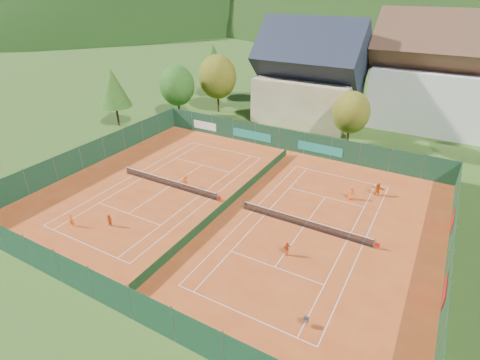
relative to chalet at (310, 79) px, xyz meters
The scene contains 31 objects.
ground 30.87m from the chalet, 84.29° to the right, with size 600.00×600.00×0.00m, color #2F5119.
clay_pad 30.87m from the chalet, 84.29° to the right, with size 40.00×32.00×0.01m, color #B8461B.
court_markings_left 31.12m from the chalet, 99.46° to the right, with size 11.03×23.83×0.00m.
court_markings_right 32.63m from the chalet, 69.86° to the right, with size 11.03×23.83×0.00m.
tennis_net_left 31.00m from the chalet, 99.17° to the right, with size 13.30×0.10×1.02m.
tennis_net_right 32.59m from the chalet, 69.60° to the right, with size 13.30×0.10×1.02m.
court_divider 30.77m from the chalet, 84.29° to the right, with size 0.03×28.80×1.00m.
fence_north 15.14m from the chalet, 79.70° to the right, with size 40.00×0.10×3.00m.
fence_south 46.38m from the chalet, 86.27° to the right, with size 40.00×0.04×3.00m.
fence_west 34.86m from the chalet, 119.54° to the right, with size 0.04×32.00×3.00m.
fence_east 38.11m from the chalet, 52.48° to the right, with size 0.09×32.00×3.00m.
chalet is the anchor object (origin of this frame).
hotel_block_a 19.94m from the chalet, 17.53° to the left, with size 21.60×11.00×17.25m.
tree_west_front 21.51m from the chalet, 152.24° to the right, with size 5.72×5.72×8.69m.
tree_west_mid 15.53m from the chalet, 165.07° to the right, with size 6.44×6.44×9.78m.
tree_west_back 21.38m from the chalet, 169.22° to the left, with size 5.60×5.60×10.00m.
tree_center 12.19m from the chalet, 41.63° to the right, with size 5.01×5.01×7.60m.
tree_west_side 30.81m from the chalet, 144.25° to the right, with size 5.04×5.04×9.00m.
mountain_backdrop 211.04m from the chalet, 81.19° to the left, with size 820.00×530.00×242.00m.
ball_hopper 43.87m from the chalet, 69.50° to the right, with size 0.34×0.34×0.80m.
loose_ball_0 39.49m from the chalet, 99.33° to the right, with size 0.07×0.07×0.07m, color #CCD833.
loose_ball_1 41.61m from the chalet, 79.55° to the right, with size 0.07×0.07×0.07m, color #CCD833.
loose_ball_2 27.63m from the chalet, 76.14° to the right, with size 0.07×0.07×0.07m, color #CCD833.
loose_ball_3 23.27m from the chalet, 94.86° to the right, with size 0.07×0.07×0.07m, color #CCD833.
loose_ball_4 38.88m from the chalet, 65.90° to the right, with size 0.07×0.07×0.07m, color #CCD833.
player_left_near 41.80m from the chalet, 101.14° to the right, with size 0.48×0.31×1.31m, color orange.
player_left_mid 39.62m from the chalet, 97.16° to the right, with size 0.62×0.49×1.29m, color #D94B13.
player_left_far 29.93m from the chalet, 96.54° to the right, with size 0.93×0.53×1.44m, color #F45915.
player_right_near 36.81m from the chalet, 72.03° to the right, with size 0.79×0.33×1.34m, color #D24312.
player_right_far_a 27.07m from the chalet, 59.34° to the right, with size 0.73×0.48×1.50m, color orange.
player_right_far_b 26.49m from the chalet, 52.54° to the right, with size 1.41×0.45×1.52m, color #D55612.
Camera 1 is at (17.06, -28.11, 20.37)m, focal length 28.00 mm.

